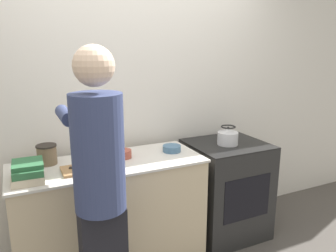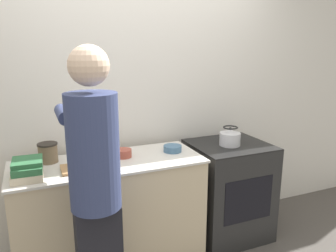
{
  "view_description": "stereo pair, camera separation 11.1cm",
  "coord_description": "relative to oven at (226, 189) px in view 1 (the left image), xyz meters",
  "views": [
    {
      "loc": [
        -0.97,
        -2.0,
        1.74
      ],
      "look_at": [
        0.08,
        0.2,
        1.14
      ],
      "focal_mm": 35.0,
      "sensor_mm": 36.0,
      "label": 1
    },
    {
      "loc": [
        -0.86,
        -2.05,
        1.74
      ],
      "look_at": [
        0.08,
        0.2,
        1.14
      ],
      "focal_mm": 35.0,
      "sensor_mm": 36.0,
      "label": 2
    }
  ],
  "objects": [
    {
      "name": "bowl_mixing",
      "position": [
        -0.56,
        -0.0,
        0.47
      ],
      "size": [
        0.15,
        0.15,
        0.05
      ],
      "color": "#426684",
      "rests_on": "counter"
    },
    {
      "name": "counter",
      "position": [
        -1.1,
        -0.03,
        0.0
      ],
      "size": [
        1.43,
        0.58,
        0.89
      ],
      "color": "#C6B28E",
      "rests_on": "ground_plane"
    },
    {
      "name": "book_stack",
      "position": [
        -1.66,
        -0.13,
        0.5
      ],
      "size": [
        0.21,
        0.27,
        0.12
      ],
      "color": "beige",
      "rests_on": "counter"
    },
    {
      "name": "kettle",
      "position": [
        -0.03,
        -0.03,
        0.51
      ],
      "size": [
        0.18,
        0.18,
        0.17
      ],
      "color": "silver",
      "rests_on": "oven"
    },
    {
      "name": "knife",
      "position": [
        -1.32,
        -0.11,
        0.47
      ],
      "size": [
        0.18,
        0.1,
        0.01
      ],
      "rotation": [
        0.0,
        0.0,
        -0.39
      ],
      "color": "silver",
      "rests_on": "cutting_board"
    },
    {
      "name": "person",
      "position": [
        -1.3,
        -0.56,
        0.53
      ],
      "size": [
        0.33,
        0.58,
        1.75
      ],
      "color": "black",
      "rests_on": "ground_plane"
    },
    {
      "name": "oven",
      "position": [
        0.0,
        0.0,
        0.0
      ],
      "size": [
        0.67,
        0.62,
        0.89
      ],
      "color": "black",
      "rests_on": "ground_plane"
    },
    {
      "name": "canister_jar",
      "position": [
        -1.52,
        0.13,
        0.52
      ],
      "size": [
        0.15,
        0.15,
        0.15
      ],
      "color": "#756047",
      "rests_on": "counter"
    },
    {
      "name": "bowl_prep",
      "position": [
        -0.97,
        0.02,
        0.48
      ],
      "size": [
        0.13,
        0.13,
        0.06
      ],
      "color": "#9E4738",
      "rests_on": "counter"
    },
    {
      "name": "cutting_board",
      "position": [
        -1.29,
        -0.11,
        0.45
      ],
      "size": [
        0.33,
        0.2,
        0.02
      ],
      "color": "#A87A4C",
      "rests_on": "counter"
    },
    {
      "name": "wall_back",
      "position": [
        -0.73,
        0.38,
        0.86
      ],
      "size": [
        8.0,
        0.05,
        2.6
      ],
      "color": "silver",
      "rests_on": "ground_plane"
    }
  ]
}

